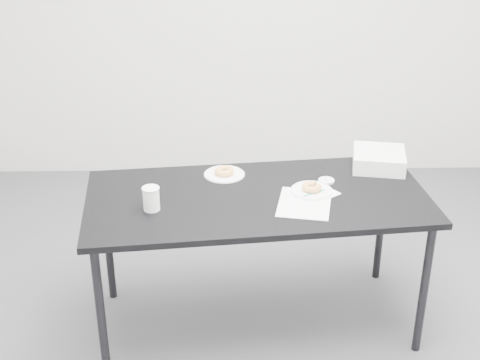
{
  "coord_description": "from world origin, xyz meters",
  "views": [
    {
      "loc": [
        -0.07,
        -2.78,
        2.23
      ],
      "look_at": [
        -0.01,
        0.02,
        0.87
      ],
      "focal_mm": 50.0,
      "sensor_mm": 36.0,
      "label": 1
    }
  ],
  "objects_px": {
    "table": "(257,206)",
    "donut_near": "(312,187)",
    "coffee_cup": "(151,199)",
    "bakery_box": "(379,159)",
    "plate_far": "(224,174)",
    "scorecard": "(304,203)",
    "plate_near": "(312,191)",
    "donut_far": "(224,171)",
    "pen": "(313,194)"
  },
  "relations": [
    {
      "from": "table",
      "to": "donut_near",
      "type": "xyz_separation_m",
      "value": [
        0.27,
        0.04,
        0.08
      ]
    },
    {
      "from": "donut_near",
      "to": "coffee_cup",
      "type": "relative_size",
      "value": 0.84
    },
    {
      "from": "bakery_box",
      "to": "plate_far",
      "type": "bearing_deg",
      "value": -164.18
    },
    {
      "from": "scorecard",
      "to": "plate_near",
      "type": "height_order",
      "value": "plate_near"
    },
    {
      "from": "table",
      "to": "donut_far",
      "type": "height_order",
      "value": "donut_far"
    },
    {
      "from": "plate_near",
      "to": "bakery_box",
      "type": "relative_size",
      "value": 0.78
    },
    {
      "from": "scorecard",
      "to": "plate_far",
      "type": "distance_m",
      "value": 0.5
    },
    {
      "from": "bakery_box",
      "to": "coffee_cup",
      "type": "bearing_deg",
      "value": -148.57
    },
    {
      "from": "pen",
      "to": "donut_far",
      "type": "height_order",
      "value": "donut_far"
    },
    {
      "from": "plate_far",
      "to": "coffee_cup",
      "type": "xyz_separation_m",
      "value": [
        -0.34,
        -0.37,
        0.05
      ]
    },
    {
      "from": "pen",
      "to": "donut_far",
      "type": "xyz_separation_m",
      "value": [
        -0.43,
        0.24,
        0.01
      ]
    },
    {
      "from": "pen",
      "to": "scorecard",
      "type": "bearing_deg",
      "value": -152.59
    },
    {
      "from": "pen",
      "to": "bakery_box",
      "type": "xyz_separation_m",
      "value": [
        0.38,
        0.32,
        0.04
      ]
    },
    {
      "from": "plate_far",
      "to": "donut_far",
      "type": "xyz_separation_m",
      "value": [
        0.0,
        0.0,
        0.02
      ]
    },
    {
      "from": "plate_far",
      "to": "coffee_cup",
      "type": "height_order",
      "value": "coffee_cup"
    },
    {
      "from": "table",
      "to": "scorecard",
      "type": "xyz_separation_m",
      "value": [
        0.22,
        -0.09,
        0.06
      ]
    },
    {
      "from": "plate_near",
      "to": "bakery_box",
      "type": "height_order",
      "value": "bakery_box"
    },
    {
      "from": "pen",
      "to": "bakery_box",
      "type": "relative_size",
      "value": 0.54
    },
    {
      "from": "scorecard",
      "to": "coffee_cup",
      "type": "relative_size",
      "value": 2.68
    },
    {
      "from": "pen",
      "to": "donut_far",
      "type": "distance_m",
      "value": 0.49
    },
    {
      "from": "donut_far",
      "to": "table",
      "type": "bearing_deg",
      "value": -55.63
    },
    {
      "from": "donut_far",
      "to": "pen",
      "type": "bearing_deg",
      "value": -28.72
    },
    {
      "from": "scorecard",
      "to": "donut_near",
      "type": "bearing_deg",
      "value": 79.7
    },
    {
      "from": "table",
      "to": "bakery_box",
      "type": "distance_m",
      "value": 0.73
    },
    {
      "from": "donut_near",
      "to": "plate_near",
      "type": "bearing_deg",
      "value": 0.0
    },
    {
      "from": "table",
      "to": "plate_far",
      "type": "bearing_deg",
      "value": 118.17
    },
    {
      "from": "donut_near",
      "to": "donut_far",
      "type": "height_order",
      "value": "donut_near"
    },
    {
      "from": "table",
      "to": "scorecard",
      "type": "height_order",
      "value": "scorecard"
    },
    {
      "from": "plate_far",
      "to": "donut_far",
      "type": "distance_m",
      "value": 0.02
    },
    {
      "from": "pen",
      "to": "coffee_cup",
      "type": "distance_m",
      "value": 0.78
    },
    {
      "from": "bakery_box",
      "to": "scorecard",
      "type": "bearing_deg",
      "value": -126.99
    },
    {
      "from": "bakery_box",
      "to": "donut_near",
      "type": "bearing_deg",
      "value": -133.96
    },
    {
      "from": "scorecard",
      "to": "donut_near",
      "type": "distance_m",
      "value": 0.14
    },
    {
      "from": "plate_near",
      "to": "coffee_cup",
      "type": "relative_size",
      "value": 1.8
    },
    {
      "from": "plate_near",
      "to": "donut_near",
      "type": "distance_m",
      "value": 0.02
    },
    {
      "from": "table",
      "to": "plate_near",
      "type": "xyz_separation_m",
      "value": [
        0.27,
        0.04,
        0.06
      ]
    },
    {
      "from": "scorecard",
      "to": "donut_near",
      "type": "height_order",
      "value": "donut_near"
    },
    {
      "from": "donut_near",
      "to": "coffee_cup",
      "type": "distance_m",
      "value": 0.78
    },
    {
      "from": "table",
      "to": "plate_near",
      "type": "height_order",
      "value": "plate_near"
    },
    {
      "from": "coffee_cup",
      "to": "scorecard",
      "type": "bearing_deg",
      "value": 3.67
    },
    {
      "from": "donut_far",
      "to": "coffee_cup",
      "type": "relative_size",
      "value": 0.86
    },
    {
      "from": "table",
      "to": "coffee_cup",
      "type": "xyz_separation_m",
      "value": [
        -0.5,
        -0.13,
        0.11
      ]
    },
    {
      "from": "bakery_box",
      "to": "donut_far",
      "type": "bearing_deg",
      "value": -164.18
    },
    {
      "from": "scorecard",
      "to": "plate_far",
      "type": "bearing_deg",
      "value": 150.75
    },
    {
      "from": "plate_far",
      "to": "bakery_box",
      "type": "distance_m",
      "value": 0.82
    },
    {
      "from": "plate_far",
      "to": "bakery_box",
      "type": "xyz_separation_m",
      "value": [
        0.81,
        0.08,
        0.04
      ]
    },
    {
      "from": "donut_near",
      "to": "coffee_cup",
      "type": "xyz_separation_m",
      "value": [
        -0.76,
        -0.17,
        0.03
      ]
    },
    {
      "from": "table",
      "to": "plate_far",
      "type": "relative_size",
      "value": 8.22
    },
    {
      "from": "scorecard",
      "to": "bakery_box",
      "type": "relative_size",
      "value": 1.16
    },
    {
      "from": "scorecard",
      "to": "coffee_cup",
      "type": "xyz_separation_m",
      "value": [
        -0.72,
        -0.05,
        0.06
      ]
    }
  ]
}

